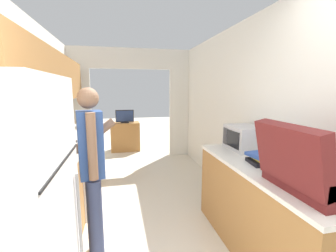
# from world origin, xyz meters

# --- Properties ---
(wall_left) EXTENTS (0.38, 6.92, 2.50)m
(wall_left) POSITION_xyz_m (-1.30, 2.03, 1.45)
(wall_left) COLOR silver
(wall_left) RESTS_ON ground_plane
(wall_right) EXTENTS (0.06, 6.92, 2.50)m
(wall_right) POSITION_xyz_m (1.37, 1.66, 1.25)
(wall_right) COLOR silver
(wall_right) RESTS_ON ground_plane
(wall_far_with_doorway) EXTENTS (3.08, 0.06, 2.50)m
(wall_far_with_doorway) POSITION_xyz_m (0.00, 4.55, 1.45)
(wall_far_with_doorway) COLOR silver
(wall_far_with_doorway) RESTS_ON ground_plane
(counter_left) EXTENTS (0.62, 3.17, 0.90)m
(counter_left) POSITION_xyz_m (-1.04, 2.72, 0.45)
(counter_left) COLOR #9E6B38
(counter_left) RESTS_ON ground_plane
(counter_right) EXTENTS (0.62, 1.78, 0.90)m
(counter_right) POSITION_xyz_m (1.04, 1.11, 0.45)
(counter_right) COLOR #9E6B38
(counter_right) RESTS_ON ground_plane
(range_oven) EXTENTS (0.66, 0.76, 1.04)m
(range_oven) POSITION_xyz_m (-1.03, 2.39, 0.45)
(range_oven) COLOR white
(range_oven) RESTS_ON ground_plane
(person) EXTENTS (0.52, 0.42, 1.62)m
(person) POSITION_xyz_m (-0.55, 1.42, 0.87)
(person) COLOR #384266
(person) RESTS_ON ground_plane
(suitcase) EXTENTS (0.51, 0.62, 0.49)m
(suitcase) POSITION_xyz_m (0.96, 0.60, 1.05)
(suitcase) COLOR #5B1919
(suitcase) RESTS_ON counter_right
(microwave) EXTENTS (0.34, 0.45, 0.28)m
(microwave) POSITION_xyz_m (1.15, 1.70, 1.04)
(microwave) COLOR #B7B7BC
(microwave) RESTS_ON counter_right
(book_stack) EXTENTS (0.25, 0.27, 0.10)m
(book_stack) POSITION_xyz_m (1.04, 1.19, 0.95)
(book_stack) COLOR black
(book_stack) RESTS_ON counter_right
(tv_cabinet) EXTENTS (0.74, 0.42, 0.75)m
(tv_cabinet) POSITION_xyz_m (-0.15, 5.24, 0.37)
(tv_cabinet) COLOR #9E6B38
(tv_cabinet) RESTS_ON ground_plane
(television) EXTENTS (0.46, 0.16, 0.33)m
(television) POSITION_xyz_m (-0.15, 5.20, 0.91)
(television) COLOR black
(television) RESTS_ON tv_cabinet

